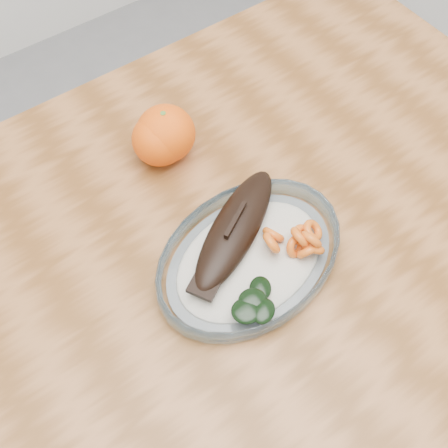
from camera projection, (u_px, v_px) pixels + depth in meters
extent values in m
plane|color=slate|center=(220.00, 398.00, 1.41)|extent=(3.00, 3.00, 0.00)
cube|color=brown|center=(217.00, 257.00, 0.80)|extent=(1.20, 0.80, 0.04)
cylinder|color=brown|center=(316.00, 127.00, 1.43)|extent=(0.06, 0.06, 0.71)
ellipsoid|color=white|center=(249.00, 260.00, 0.77)|extent=(0.54, 0.42, 0.01)
torus|color=#8AB7D6|center=(250.00, 256.00, 0.76)|extent=(0.56, 0.56, 0.03)
ellipsoid|color=white|center=(250.00, 253.00, 0.75)|extent=(0.48, 0.36, 0.02)
ellipsoid|color=black|center=(235.00, 222.00, 0.75)|extent=(0.22, 0.16, 0.04)
ellipsoid|color=black|center=(235.00, 225.00, 0.75)|extent=(0.18, 0.13, 0.02)
cube|color=black|center=(205.00, 278.00, 0.70)|extent=(0.05, 0.05, 0.01)
cube|color=black|center=(235.00, 215.00, 0.73)|extent=(0.06, 0.03, 0.02)
torus|color=#DC4E10|center=(304.00, 229.00, 0.75)|extent=(0.04, 0.04, 0.03)
torus|color=#DC4E10|center=(274.00, 228.00, 0.75)|extent=(0.04, 0.04, 0.04)
torus|color=#DC4E10|center=(309.00, 245.00, 0.74)|extent=(0.04, 0.03, 0.04)
torus|color=#DC4E10|center=(314.00, 224.00, 0.75)|extent=(0.04, 0.04, 0.04)
torus|color=#DC4E10|center=(315.00, 242.00, 0.74)|extent=(0.04, 0.05, 0.04)
torus|color=#DC4E10|center=(297.00, 240.00, 0.74)|extent=(0.04, 0.03, 0.04)
torus|color=#DC4E10|center=(313.00, 233.00, 0.73)|extent=(0.03, 0.05, 0.04)
torus|color=#DC4E10|center=(272.00, 237.00, 0.73)|extent=(0.03, 0.04, 0.04)
torus|color=#DC4E10|center=(301.00, 231.00, 0.73)|extent=(0.03, 0.04, 0.04)
ellipsoid|color=black|center=(254.00, 301.00, 0.70)|extent=(0.04, 0.04, 0.01)
ellipsoid|color=black|center=(261.00, 283.00, 0.71)|extent=(0.05, 0.05, 0.01)
ellipsoid|color=black|center=(247.00, 306.00, 0.68)|extent=(0.05, 0.05, 0.01)
ellipsoid|color=black|center=(265.00, 306.00, 0.68)|extent=(0.04, 0.04, 0.01)
ellipsoid|color=black|center=(253.00, 294.00, 0.69)|extent=(0.04, 0.04, 0.01)
sphere|color=#F44604|center=(166.00, 134.00, 0.84)|extent=(0.09, 0.09, 0.09)
sphere|color=#F44604|center=(159.00, 139.00, 0.84)|extent=(0.08, 0.08, 0.08)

